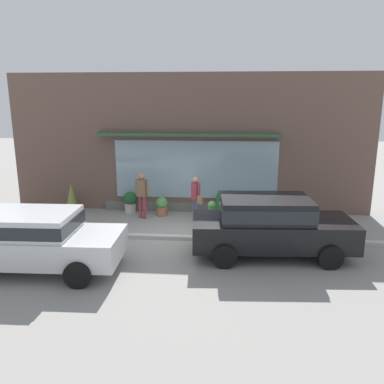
{
  "coord_description": "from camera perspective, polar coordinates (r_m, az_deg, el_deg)",
  "views": [
    {
      "loc": [
        1.44,
        -11.83,
        4.39
      ],
      "look_at": [
        0.29,
        1.2,
        1.22
      ],
      "focal_mm": 36.43,
      "sensor_mm": 36.0,
      "label": 1
    }
  ],
  "objects": [
    {
      "name": "ground_plane",
      "position": [
        12.7,
        -1.8,
        -6.61
      ],
      "size": [
        60.0,
        60.0,
        0.0
      ],
      "primitive_type": "plane",
      "color": "gray"
    },
    {
      "name": "curb_strip",
      "position": [
        12.49,
        -1.91,
        -6.67
      ],
      "size": [
        14.0,
        0.24,
        0.12
      ],
      "primitive_type": "cube",
      "color": "#B2B2AD",
      "rests_on": "ground_plane"
    },
    {
      "name": "storefront",
      "position": [
        15.19,
        -0.43,
        6.89
      ],
      "size": [
        14.0,
        0.81,
        5.32
      ],
      "color": "brown",
      "rests_on": "ground_plane"
    },
    {
      "name": "fire_hydrant",
      "position": [
        13.41,
        2.9,
        -3.31
      ],
      "size": [
        0.43,
        0.41,
        0.97
      ],
      "color": "#4C8C47",
      "rests_on": "ground_plane"
    },
    {
      "name": "pedestrian_with_handbag",
      "position": [
        13.95,
        0.58,
        -0.59
      ],
      "size": [
        0.46,
        0.52,
        1.67
      ],
      "rotation": [
        0.0,
        0.0,
        5.46
      ],
      "color": "#475675",
      "rests_on": "ground_plane"
    },
    {
      "name": "pedestrian_passerby",
      "position": [
        14.45,
        -7.34,
        0.01
      ],
      "size": [
        0.5,
        0.28,
        1.71
      ],
      "rotation": [
        0.0,
        0.0,
        2.88
      ],
      "color": "#8E333D",
      "rests_on": "ground_plane"
    },
    {
      "name": "parked_car_black",
      "position": [
        11.21,
        11.26,
        -4.48
      ],
      "size": [
        4.59,
        2.26,
        1.7
      ],
      "rotation": [
        0.0,
        0.0,
        0.06
      ],
      "color": "black",
      "rests_on": "ground_plane"
    },
    {
      "name": "parked_car_silver",
      "position": [
        10.86,
        -22.09,
        -6.18
      ],
      "size": [
        4.36,
        2.13,
        1.57
      ],
      "rotation": [
        0.0,
        0.0,
        0.03
      ],
      "color": "silver",
      "rests_on": "ground_plane"
    },
    {
      "name": "potted_plant_window_left",
      "position": [
        16.0,
        -17.21,
        -0.92
      ],
      "size": [
        0.41,
        0.41,
        1.14
      ],
      "color": "#4C4C51",
      "rests_on": "ground_plane"
    },
    {
      "name": "potted_plant_window_center",
      "position": [
        14.79,
        11.84,
        -2.82
      ],
      "size": [
        0.27,
        0.27,
        0.55
      ],
      "color": "#33473D",
      "rests_on": "ground_plane"
    },
    {
      "name": "potted_plant_window_right",
      "position": [
        15.45,
        -9.05,
        -1.34
      ],
      "size": [
        0.54,
        0.54,
        0.83
      ],
      "color": "#B7B2A3",
      "rests_on": "ground_plane"
    },
    {
      "name": "potted_plant_near_hydrant",
      "position": [
        14.91,
        -4.45,
        -2.08
      ],
      "size": [
        0.46,
        0.46,
        0.71
      ],
      "color": "#9E6042",
      "rests_on": "ground_plane"
    },
    {
      "name": "potted_plant_corner_tall",
      "position": [
        14.79,
        3.88,
        -1.63
      ],
      "size": [
        0.48,
        0.48,
        1.05
      ],
      "color": "#B7B2A3",
      "rests_on": "ground_plane"
    }
  ]
}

